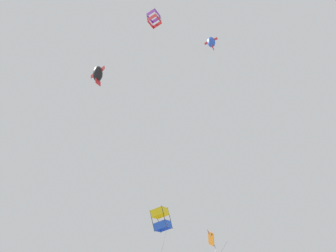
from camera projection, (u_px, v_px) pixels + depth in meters
The scene contains 5 objects.
kite_box_far_centre at pixel (161, 219), 37.09m from camera, with size 1.55×2.35×8.73m.
kite_fish_low_drifter at pixel (98, 74), 29.73m from camera, with size 1.50×1.23×2.24m.
kite_diamond_highest at pixel (211, 239), 33.95m from camera, with size 2.13×1.77×5.20m.
kite_fish_near_right at pixel (211, 42), 30.01m from camera, with size 1.13×0.72×1.67m.
kite_box_near_left at pixel (154, 19), 30.00m from camera, with size 0.96×1.17×1.45m.
Camera 1 is at (10.07, -18.24, 4.23)m, focal length 39.23 mm.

